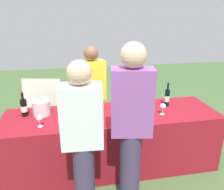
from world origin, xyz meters
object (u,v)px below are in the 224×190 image
Objects in this scene: wine_bottle_2 at (82,101)px; ice_bucket at (42,108)px; wine_bottle_1 at (61,103)px; wine_bottle_3 at (130,100)px; guest_1 at (131,124)px; wine_glass_1 at (69,114)px; wine_glass_0 at (39,119)px; wine_glass_4 at (131,107)px; wine_glass_3 at (96,113)px; wine_bottle_4 at (167,97)px; wine_bottle_0 at (24,107)px; server_pouring at (92,94)px; guest_0 at (82,138)px; menu_board at (44,106)px; wine_glass_2 at (76,112)px; wine_glass_5 at (163,107)px.

wine_bottle_2 is 1.50× the size of ice_bucket.
wine_bottle_1 reaches higher than wine_bottle_3.
guest_1 is (0.42, -0.87, 0.06)m from wine_bottle_2.
wine_glass_0 is at bearing -168.46° from wine_glass_1.
wine_glass_4 reaches higher than wine_glass_1.
wine_glass_3 is 0.72m from ice_bucket.
wine_glass_4 is at bearing 5.99° from wine_glass_0.
wine_glass_4 is at bearing -99.04° from wine_bottle_3.
wine_bottle_2 is 1.14m from wine_bottle_4.
guest_1 is at bearing -35.64° from wine_bottle_0.
wine_bottle_0 is at bearing 154.59° from guest_1.
guest_0 is at bearing 72.42° from server_pouring.
wine_glass_0 is at bearing -121.52° from wine_bottle_1.
guest_1 is (0.47, 0.02, 0.08)m from guest_0.
wine_bottle_1 is at bearing 34.30° from server_pouring.
server_pouring is 1.03m from menu_board.
wine_bottle_1 is at bearing 10.88° from ice_bucket.
wine_bottle_1 is 0.24m from ice_bucket.
menu_board is (-1.23, 1.03, -0.41)m from wine_bottle_3.
wine_bottle_4 is 1.04m from wine_glass_3.
wine_glass_3 is (-1.00, -0.30, -0.02)m from wine_bottle_4.
guest_0 is at bearing -135.55° from wine_glass_4.
wine_bottle_3 is 0.20× the size of guest_0.
wine_glass_4 is (-0.56, -0.20, -0.02)m from wine_bottle_4.
guest_0 is (0.03, -0.59, -0.00)m from wine_glass_2.
server_pouring reaches higher than ice_bucket.
wine_glass_1 is at bearing -119.03° from wine_bottle_2.
wine_bottle_3 is at bearing -8.63° from wine_bottle_2.
wine_bottle_0 is at bearing 18.64° from server_pouring.
wine_glass_4 is at bearing -9.39° from wine_bottle_0.
guest_1 is (0.92, -0.81, 0.09)m from ice_bucket.
wine_glass_3 is at bearing 73.41° from guest_0.
guest_0 is at bearing -166.76° from guest_1.
server_pouring is at bearing 122.41° from wine_glass_4.
wine_glass_2 is 0.10× the size of server_pouring.
wine_bottle_2 is 0.64m from wine_glass_4.
ice_bucket is at bearing -1.13° from wine_bottle_0.
wine_bottle_4 is 1.07m from guest_1.
guest_0 reaches higher than wine_bottle_2.
guest_1 is at bearing -27.90° from wine_glass_0.
guest_0 is (-0.66, -0.81, -0.01)m from wine_bottle_3.
wine_bottle_2 is 0.99× the size of wine_bottle_3.
guest_1 reaches higher than wine_glass_3.
guest_0 reaches higher than wine_bottle_4.
wine_bottle_2 reaches higher than wine_glass_4.
wine_glass_0 is (-1.11, -0.30, -0.02)m from wine_bottle_3.
wine_bottle_0 is 2.29× the size of wine_glass_1.
wine_glass_5 is at bearing -10.26° from ice_bucket.
guest_0 reaches higher than wine_bottle_0.
server_pouring is (0.26, 0.68, -0.04)m from wine_glass_2.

